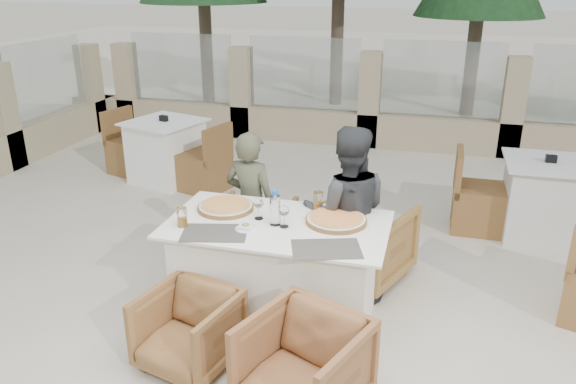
% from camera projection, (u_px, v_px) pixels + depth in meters
% --- Properties ---
extents(ground, '(80.00, 80.00, 0.00)m').
position_uv_depth(ground, '(282.00, 321.00, 4.24)').
color(ground, beige).
rests_on(ground, ground).
extents(sand_patch, '(30.00, 16.00, 0.01)m').
position_uv_depth(sand_patch, '(408.00, 60.00, 16.82)').
color(sand_patch, beige).
rests_on(sand_patch, ground).
extents(perimeter_wall_far, '(10.00, 0.34, 1.60)m').
position_uv_depth(perimeter_wall_far, '(370.00, 93.00, 8.26)').
color(perimeter_wall_far, tan).
rests_on(perimeter_wall_far, ground).
extents(dining_table, '(1.60, 0.90, 0.77)m').
position_uv_depth(dining_table, '(278.00, 270.00, 4.19)').
color(dining_table, white).
rests_on(dining_table, ground).
extents(placemat_near_left, '(0.51, 0.40, 0.00)m').
position_uv_depth(placemat_near_left, '(215.00, 233.00, 3.90)').
color(placemat_near_left, '#514B46').
rests_on(placemat_near_left, dining_table).
extents(placemat_near_right, '(0.52, 0.42, 0.00)m').
position_uv_depth(placemat_near_right, '(326.00, 249.00, 3.67)').
color(placemat_near_right, '#504C45').
rests_on(placemat_near_right, dining_table).
extents(pizza_left, '(0.50, 0.50, 0.06)m').
position_uv_depth(pizza_left, '(226.00, 206.00, 4.28)').
color(pizza_left, orange).
rests_on(pizza_left, dining_table).
extents(pizza_right, '(0.59, 0.59, 0.06)m').
position_uv_depth(pizza_right, '(336.00, 219.00, 4.06)').
color(pizza_right, '#F45621').
rests_on(pizza_right, dining_table).
extents(water_bottle, '(0.10, 0.10, 0.26)m').
position_uv_depth(water_bottle, '(275.00, 208.00, 3.98)').
color(water_bottle, '#A6C9DB').
rests_on(water_bottle, dining_table).
extents(wine_glass_centre, '(0.10, 0.10, 0.18)m').
position_uv_depth(wine_glass_centre, '(259.00, 207.00, 4.09)').
color(wine_glass_centre, silver).
rests_on(wine_glass_centre, dining_table).
extents(wine_glass_near, '(0.08, 0.08, 0.18)m').
position_uv_depth(wine_glass_near, '(284.00, 215.00, 3.96)').
color(wine_glass_near, white).
rests_on(wine_glass_near, dining_table).
extents(beer_glass_left, '(0.08, 0.08, 0.14)m').
position_uv_depth(beer_glass_left, '(182.00, 217.00, 3.98)').
color(beer_glass_left, orange).
rests_on(beer_glass_left, dining_table).
extents(beer_glass_right, '(0.09, 0.09, 0.15)m').
position_uv_depth(beer_glass_right, '(318.00, 201.00, 4.24)').
color(beer_glass_right, orange).
rests_on(beer_glass_right, dining_table).
extents(olive_dish, '(0.13, 0.13, 0.04)m').
position_uv_depth(olive_dish, '(246.00, 227.00, 3.95)').
color(olive_dish, white).
rests_on(olive_dish, dining_table).
extents(armchair_far_left, '(0.66, 0.67, 0.61)m').
position_uv_depth(armchair_far_left, '(255.00, 235.00, 4.93)').
color(armchair_far_left, olive).
rests_on(armchair_far_left, ground).
extents(armchair_far_right, '(0.94, 0.95, 0.67)m').
position_uv_depth(armchair_far_right, '(362.00, 242.00, 4.75)').
color(armchair_far_right, olive).
rests_on(armchair_far_right, ground).
extents(armchair_near_left, '(0.70, 0.71, 0.53)m').
position_uv_depth(armchair_near_left, '(188.00, 330.00, 3.69)').
color(armchair_near_left, brown).
rests_on(armchair_near_left, ground).
extents(armchair_near_right, '(0.85, 0.86, 0.60)m').
position_uv_depth(armchair_near_right, '(303.00, 367.00, 3.29)').
color(armchair_near_right, '#925D35').
rests_on(armchair_near_right, ground).
extents(diner_left, '(0.51, 0.38, 1.27)m').
position_uv_depth(diner_left, '(251.00, 204.00, 4.73)').
color(diner_left, '#4E503A').
rests_on(diner_left, ground).
extents(diner_right, '(0.78, 0.66, 1.42)m').
position_uv_depth(diner_right, '(346.00, 214.00, 4.36)').
color(diner_right, '#36383B').
rests_on(diner_right, ground).
extents(bg_table_a, '(1.81, 1.25, 0.77)m').
position_uv_depth(bg_table_a, '(166.00, 151.00, 6.97)').
color(bg_table_a, white).
rests_on(bg_table_a, ground).
extents(bg_table_b, '(1.64, 0.82, 0.77)m').
position_uv_depth(bg_table_b, '(544.00, 200.00, 5.49)').
color(bg_table_b, silver).
rests_on(bg_table_b, ground).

